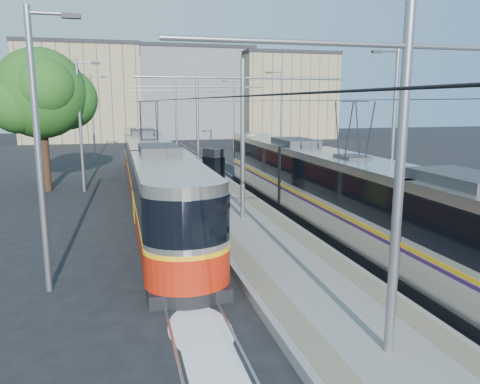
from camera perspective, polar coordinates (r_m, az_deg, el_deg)
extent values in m
plane|color=black|center=(14.22, 8.81, -11.85)|extent=(160.00, 160.00, 0.00)
cube|color=gray|center=(29.96, -4.12, 0.63)|extent=(4.00, 50.00, 0.30)
cube|color=gray|center=(29.71, -6.88, 0.80)|extent=(0.70, 50.00, 0.01)
cube|color=gray|center=(30.23, -1.42, 1.05)|extent=(0.70, 50.00, 0.01)
cube|color=gray|center=(29.53, -12.38, -0.01)|extent=(0.07, 70.00, 0.03)
cube|color=gray|center=(29.61, -9.61, 0.12)|extent=(0.07, 70.00, 0.03)
cube|color=gray|center=(30.63, 1.19, 0.63)|extent=(0.07, 70.00, 0.03)
cube|color=gray|center=(31.04, 3.74, 0.75)|extent=(0.07, 70.00, 0.03)
cube|color=silver|center=(10.67, -3.40, -19.92)|extent=(1.20, 5.00, 0.01)
cube|color=black|center=(27.50, -10.73, -0.35)|extent=(2.30, 30.32, 0.40)
cube|color=beige|center=(27.24, -10.85, 3.06)|extent=(2.40, 28.72, 2.90)
cube|color=black|center=(27.17, -10.88, 4.10)|extent=(2.43, 28.72, 1.30)
cube|color=#F9B10D|center=(27.29, -10.82, 2.23)|extent=(2.43, 28.72, 0.12)
cube|color=red|center=(27.37, -10.78, 1.19)|extent=(2.42, 28.72, 1.10)
cube|color=#2D2D30|center=(27.07, -10.97, 6.42)|extent=(1.68, 3.00, 0.30)
cube|color=black|center=(19.64, 13.11, -4.96)|extent=(2.30, 30.49, 0.40)
cube|color=#BBB4AB|center=(19.26, 13.32, -0.23)|extent=(2.40, 28.89, 2.90)
cube|color=black|center=(19.17, 13.38, 1.23)|extent=(2.43, 28.89, 1.30)
cube|color=#FDAB0D|center=(19.34, 13.27, -1.40)|extent=(2.43, 28.89, 0.12)
cube|color=#361449|center=(19.37, 13.25, -1.83)|extent=(2.43, 28.89, 0.10)
cube|color=#2D2D30|center=(19.03, 13.53, 4.50)|extent=(1.68, 3.00, 0.30)
cylinder|color=gray|center=(9.76, 18.78, 0.47)|extent=(0.20, 0.20, 7.00)
cylinder|color=gray|center=(9.67, 19.79, 16.41)|extent=(9.20, 0.10, 0.10)
cylinder|color=gray|center=(20.76, 0.32, 6.28)|extent=(0.20, 0.20, 7.00)
cylinder|color=gray|center=(20.72, 0.33, 13.74)|extent=(9.20, 0.10, 0.10)
cylinder|color=gray|center=(32.48, -5.19, 7.90)|extent=(0.20, 0.20, 7.00)
cylinder|color=gray|center=(32.46, -5.27, 12.66)|extent=(9.20, 0.10, 0.10)
cylinder|color=gray|center=(44.35, -7.78, 8.63)|extent=(0.20, 0.20, 7.00)
cylinder|color=gray|center=(44.33, -7.87, 12.12)|extent=(9.20, 0.10, 0.10)
cylinder|color=black|center=(29.05, -11.40, 10.84)|extent=(0.02, 70.00, 0.02)
cylinder|color=black|center=(30.34, 2.56, 11.03)|extent=(0.02, 70.00, 0.02)
cylinder|color=gray|center=(14.24, -23.35, 4.09)|extent=(0.18, 0.18, 8.00)
cube|color=#2D2D30|center=(14.23, -19.91, 19.51)|extent=(0.50, 0.22, 0.12)
cylinder|color=gray|center=(30.11, -18.89, 7.51)|extent=(0.18, 0.18, 8.00)
cube|color=#2D2D30|center=(30.11, -17.18, 14.77)|extent=(0.50, 0.22, 0.12)
cylinder|color=gray|center=(46.07, -17.50, 8.56)|extent=(0.18, 0.18, 8.00)
cube|color=#2D2D30|center=(46.07, -16.37, 13.30)|extent=(0.50, 0.22, 0.12)
cylinder|color=gray|center=(23.81, 18.17, 6.82)|extent=(0.18, 0.18, 8.00)
cube|color=#2D2D30|center=(23.30, 16.37, 16.09)|extent=(0.50, 0.22, 0.12)
cylinder|color=gray|center=(38.25, 5.07, 8.64)|extent=(0.18, 0.18, 8.00)
cube|color=#2D2D30|center=(37.93, 3.55, 14.32)|extent=(0.50, 0.22, 0.12)
cylinder|color=gray|center=(53.58, -0.75, 9.31)|extent=(0.18, 0.18, 8.00)
cube|color=#2D2D30|center=(53.36, -1.94, 13.33)|extent=(0.50, 0.22, 0.12)
cube|color=black|center=(26.43, -3.23, 2.47)|extent=(1.09, 1.32, 2.62)
cube|color=black|center=(26.40, -3.23, 2.84)|extent=(1.15, 1.38, 1.37)
cylinder|color=#382314|center=(31.45, -22.58, 3.37)|extent=(0.50, 0.50, 3.62)
sphere|color=#1F4313|center=(31.24, -23.15, 11.00)|extent=(5.43, 5.43, 5.43)
sphere|color=#1F4313|center=(31.97, -20.43, 10.55)|extent=(3.85, 3.85, 3.85)
cube|color=gray|center=(72.16, -18.68, 11.15)|extent=(16.00, 12.00, 13.02)
cube|color=#262328|center=(72.57, -19.02, 16.49)|extent=(16.32, 12.24, 0.50)
cube|color=slate|center=(76.85, -6.25, 11.69)|extent=(18.00, 14.00, 13.26)
cube|color=#262328|center=(77.26, -6.36, 16.80)|extent=(18.36, 14.28, 0.50)
cube|color=gray|center=(74.45, 5.40, 11.38)|extent=(14.00, 10.00, 12.35)
cube|color=#262328|center=(74.78, 5.49, 16.31)|extent=(14.28, 10.20, 0.50)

